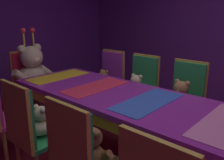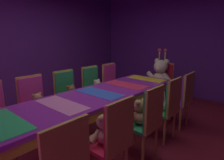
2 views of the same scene
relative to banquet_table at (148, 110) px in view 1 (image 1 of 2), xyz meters
The scene contains 13 objects.
banquet_table is the anchor object (origin of this frame).
chair_left_2 0.84m from the banquet_table, behind, with size 0.42×0.41×0.98m.
teddy_left_2 0.69m from the banquet_table, behind, with size 0.24×0.31×0.29m.
chair_left_3 1.06m from the banquet_table, 142.58° to the left, with size 0.42×0.41×0.98m.
teddy_left_3 0.95m from the banquet_table, 137.30° to the left, with size 0.23×0.30×0.28m.
chair_right_2 0.85m from the banquet_table, ahead, with size 0.42×0.41×0.98m.
teddy_right_2 0.70m from the banquet_table, ahead, with size 0.27×0.35×0.33m.
chair_right_3 1.05m from the banquet_table, 37.67° to the left, with size 0.42×0.41×0.98m.
teddy_right_3 0.94m from the banquet_table, 43.10° to the left, with size 0.24×0.31×0.30m.
chair_right_4 1.48m from the banquet_table, 55.84° to the left, with size 0.42×0.41×0.98m.
teddy_right_4 1.40m from the banquet_table, 60.68° to the left, with size 0.22×0.28×0.27m.
throne_chair 2.13m from the banquet_table, 90.00° to the left, with size 0.41×0.42×0.98m.
king_teddy_bear 1.96m from the banquet_table, 90.00° to the left, with size 0.67×0.52×0.86m.
Camera 1 is at (-1.72, -1.11, 1.51)m, focal length 38.29 mm.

